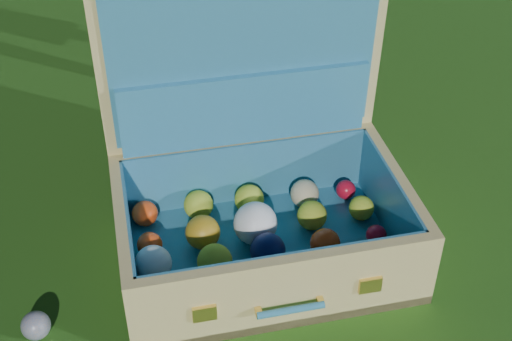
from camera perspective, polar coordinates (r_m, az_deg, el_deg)
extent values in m
plane|color=#215114|center=(1.67, 2.86, -10.86)|extent=(60.00, 60.00, 0.00)
sphere|color=#385B93|center=(1.66, -17.21, -11.77)|extent=(0.06, 0.06, 0.06)
cube|color=#D9C175|center=(1.76, 0.64, -6.75)|extent=(0.69, 0.46, 0.03)
cube|color=#D9C175|center=(1.55, 2.51, -9.78)|extent=(0.69, 0.03, 0.21)
cube|color=#D9C175|center=(1.86, -0.86, -0.23)|extent=(0.69, 0.03, 0.21)
cube|color=#D9C175|center=(1.68, -10.45, -6.16)|extent=(0.03, 0.41, 0.21)
cube|color=#D9C175|center=(1.79, 11.01, -2.94)|extent=(0.03, 0.41, 0.21)
cube|color=teal|center=(1.75, 0.64, -6.37)|extent=(0.64, 0.41, 0.01)
cube|color=teal|center=(1.56, 2.37, -9.05)|extent=(0.63, 0.01, 0.18)
cube|color=teal|center=(1.84, -0.76, -0.22)|extent=(0.63, 0.01, 0.18)
cube|color=teal|center=(1.67, -9.95, -5.78)|extent=(0.01, 0.41, 0.18)
cube|color=teal|center=(1.78, 10.58, -2.71)|extent=(0.01, 0.41, 0.18)
cube|color=#D9C175|center=(1.70, -1.12, 9.10)|extent=(0.69, 0.06, 0.46)
cube|color=teal|center=(1.68, -0.95, 8.70)|extent=(0.64, 0.03, 0.41)
cube|color=teal|center=(1.74, -0.88, 4.93)|extent=(0.61, 0.03, 0.19)
cube|color=#F2C659|center=(1.52, -4.14, -11.34)|extent=(0.05, 0.01, 0.04)
cube|color=#F2C659|center=(1.59, 9.13, -9.05)|extent=(0.05, 0.01, 0.04)
cylinder|color=teal|center=(1.55, 2.81, -11.09)|extent=(0.15, 0.02, 0.02)
cube|color=#F2C659|center=(1.54, 0.21, -11.28)|extent=(0.01, 0.02, 0.01)
cube|color=#F2C659|center=(1.57, 5.18, -10.40)|extent=(0.01, 0.02, 0.01)
sphere|color=beige|center=(1.58, -7.44, -10.42)|extent=(0.09, 0.09, 0.09)
sphere|color=white|center=(1.60, -2.74, -9.82)|extent=(0.07, 0.07, 0.07)
sphere|color=#0F184B|center=(1.62, 2.07, -9.06)|extent=(0.07, 0.07, 0.07)
sphere|color=#C4D333|center=(1.66, 6.67, -7.76)|extent=(0.08, 0.08, 0.08)
sphere|color=#B28117|center=(1.69, 10.55, -7.12)|extent=(0.08, 0.08, 0.08)
sphere|color=white|center=(1.67, -8.22, -7.39)|extent=(0.09, 0.09, 0.09)
sphere|color=#C4D333|center=(1.67, -3.32, -7.26)|extent=(0.08, 0.08, 0.08)
sphere|color=#0F184B|center=(1.69, 0.94, -6.41)|extent=(0.08, 0.08, 0.08)
sphere|color=#E44213|center=(1.72, 5.55, -5.83)|extent=(0.07, 0.07, 0.07)
sphere|color=red|center=(1.78, 9.61, -5.11)|extent=(0.05, 0.05, 0.05)
sphere|color=#E44213|center=(1.74, -8.50, -5.89)|extent=(0.06, 0.06, 0.06)
sphere|color=#B28117|center=(1.74, -4.28, -4.95)|extent=(0.09, 0.09, 0.09)
sphere|color=white|center=(1.74, -0.05, -4.25)|extent=(0.11, 0.11, 0.11)
sphere|color=#C4D333|center=(1.79, 4.50, -3.60)|extent=(0.07, 0.07, 0.07)
sphere|color=#C4D333|center=(1.84, 8.43, -2.99)|extent=(0.06, 0.06, 0.06)
sphere|color=#E44213|center=(1.82, -8.88, -3.42)|extent=(0.07, 0.07, 0.07)
sphere|color=#C4D333|center=(1.82, -4.63, -2.75)|extent=(0.08, 0.08, 0.08)
sphere|color=#C4D333|center=(1.83, -0.54, -2.30)|extent=(0.08, 0.08, 0.08)
sphere|color=beige|center=(1.86, 3.91, -1.85)|extent=(0.07, 0.07, 0.07)
sphere|color=red|center=(1.90, 7.19, -1.53)|extent=(0.05, 0.05, 0.05)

